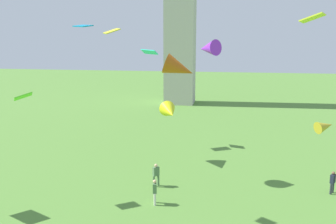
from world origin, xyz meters
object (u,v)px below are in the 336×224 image
at_px(kite_flying_1, 83,26).
at_px(kite_flying_3, 112,31).
at_px(person_2, 155,190).
at_px(kite_flying_2, 23,96).
at_px(kite_flying_4, 150,52).
at_px(person_3, 333,181).
at_px(kite_flying_8, 170,112).
at_px(kite_flying_10, 179,68).
at_px(person_4, 156,174).
at_px(kite_flying_5, 312,18).
at_px(kite_flying_6, 325,126).
at_px(kite_flying_11, 208,48).

bearing_deg(kite_flying_1, kite_flying_3, -44.54).
relative_size(person_2, kite_flying_2, 1.28).
height_order(kite_flying_1, kite_flying_4, kite_flying_1).
bearing_deg(person_3, kite_flying_8, 107.08).
distance_m(kite_flying_8, kite_flying_10, 5.80).
distance_m(person_4, kite_flying_5, 16.02).
height_order(kite_flying_5, kite_flying_6, kite_flying_5).
bearing_deg(person_2, kite_flying_5, -77.53).
xyz_separation_m(kite_flying_8, kite_flying_11, (3.88, -10.53, 5.86)).
bearing_deg(kite_flying_3, kite_flying_6, -71.38).
distance_m(person_4, kite_flying_11, 11.61).
height_order(person_3, kite_flying_5, kite_flying_5).
relative_size(kite_flying_6, kite_flying_8, 0.53).
distance_m(person_2, person_3, 13.09).
bearing_deg(kite_flying_10, kite_flying_11, -161.01).
xyz_separation_m(person_4, kite_flying_10, (1.52, 1.69, 7.96)).
distance_m(person_2, kite_flying_2, 10.86).
bearing_deg(person_2, person_3, -85.10).
relative_size(kite_flying_1, kite_flying_8, 0.50).
relative_size(person_4, kite_flying_3, 0.95).
bearing_deg(kite_flying_2, kite_flying_4, -151.28).
bearing_deg(kite_flying_5, kite_flying_6, -58.91).
bearing_deg(person_2, kite_flying_11, -133.14).
bearing_deg(kite_flying_6, kite_flying_8, 28.14).
bearing_deg(kite_flying_11, kite_flying_10, -116.07).
distance_m(kite_flying_5, kite_flying_10, 10.06).
xyz_separation_m(person_2, kite_flying_10, (1.00, 4.65, 7.98)).
bearing_deg(kite_flying_5, person_4, -144.39).
bearing_deg(kite_flying_11, kite_flying_4, -113.28).
bearing_deg(kite_flying_4, kite_flying_1, -77.78).
bearing_deg(kite_flying_11, person_2, -77.52).
distance_m(kite_flying_2, kite_flying_6, 19.59).
relative_size(person_2, kite_flying_8, 0.67).
xyz_separation_m(person_3, kite_flying_4, (-15.93, 10.19, 8.93)).
relative_size(kite_flying_1, kite_flying_11, 0.85).
bearing_deg(kite_flying_2, person_3, 150.82).
bearing_deg(kite_flying_11, kite_flying_2, -52.57).
bearing_deg(kite_flying_5, kite_flying_1, -129.44).
xyz_separation_m(person_2, kite_flying_1, (-3.91, -1.70, 10.92)).
bearing_deg(person_3, kite_flying_5, 103.22).
xyz_separation_m(person_3, person_4, (-13.03, -0.88, 0.06)).
bearing_deg(person_2, kite_flying_8, -9.82).
height_order(kite_flying_1, kite_flying_6, kite_flying_1).
distance_m(kite_flying_4, kite_flying_11, 17.60).
height_order(person_2, kite_flying_1, kite_flying_1).
relative_size(kite_flying_3, kite_flying_6, 1.36).
xyz_separation_m(kite_flying_2, kite_flying_11, (12.27, -1.29, 3.23)).
distance_m(person_3, kite_flying_3, 24.21).
height_order(person_2, person_3, person_2).
distance_m(kite_flying_3, kite_flying_5, 19.25).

